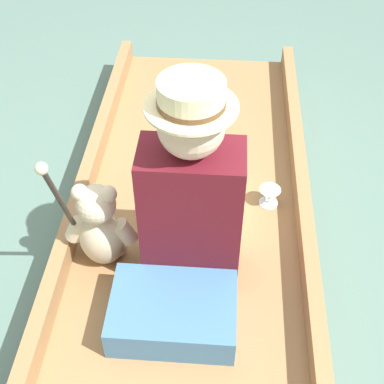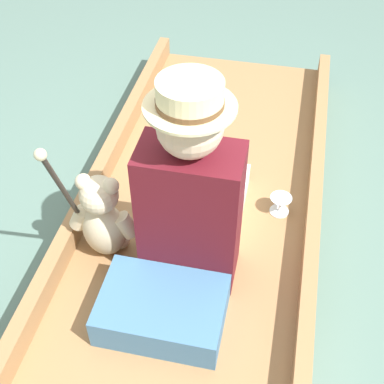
% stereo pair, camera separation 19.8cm
% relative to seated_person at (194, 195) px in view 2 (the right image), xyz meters
% --- Properties ---
extents(ground_plane, '(16.00, 16.00, 0.00)m').
position_rel_seated_person_xyz_m(ground_plane, '(-0.03, 0.12, -0.47)').
color(ground_plane, slate).
extents(punt_boat, '(1.08, 3.00, 0.22)m').
position_rel_seated_person_xyz_m(punt_boat, '(-0.03, 0.12, -0.40)').
color(punt_boat, '#997047').
rests_on(punt_boat, ground_plane).
extents(seat_cushion, '(0.47, 0.33, 0.14)m').
position_rel_seated_person_xyz_m(seat_cushion, '(-0.05, -0.34, -0.28)').
color(seat_cushion, teal).
rests_on(seat_cushion, punt_boat).
extents(seated_person, '(0.38, 0.73, 0.90)m').
position_rel_seated_person_xyz_m(seated_person, '(0.00, 0.00, 0.00)').
color(seated_person, white).
rests_on(seated_person, punt_boat).
extents(teddy_bear, '(0.30, 0.18, 0.43)m').
position_rel_seated_person_xyz_m(teddy_bear, '(-0.37, -0.05, -0.15)').
color(teddy_bear, beige).
rests_on(teddy_bear, punt_boat).
extents(wine_glass, '(0.10, 0.10, 0.09)m').
position_rel_seated_person_xyz_m(wine_glass, '(0.33, 0.33, -0.29)').
color(wine_glass, silver).
rests_on(wine_glass, punt_boat).
extents(walking_cane, '(0.04, 0.27, 0.69)m').
position_rel_seated_person_xyz_m(walking_cane, '(-0.46, -0.13, 0.05)').
color(walking_cane, '#2D2823').
rests_on(walking_cane, punt_boat).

